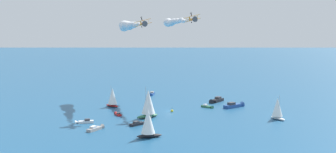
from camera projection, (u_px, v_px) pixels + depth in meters
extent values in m
plane|color=#1E517A|center=(168.00, 111.00, 161.32)|extent=(2000.00, 2000.00, 0.00)
cube|color=#9E9993|center=(94.00, 129.00, 128.13)|extent=(5.02, 5.76, 0.93)
cone|color=#9E9993|center=(101.00, 127.00, 131.22)|extent=(2.39, 2.32, 1.86)
cube|color=silver|center=(93.00, 127.00, 127.67)|extent=(2.42, 2.53, 0.70)
ellipsoid|color=white|center=(278.00, 118.00, 144.92)|extent=(4.28, 7.44, 1.01)
cylinder|color=#B2B2B7|center=(279.00, 106.00, 143.95)|extent=(0.14, 0.14, 8.26)
cone|color=white|center=(277.00, 107.00, 144.79)|extent=(5.04, 5.04, 7.02)
cube|color=white|center=(86.00, 122.00, 139.20)|extent=(5.50, 2.36, 0.85)
cone|color=white|center=(77.00, 122.00, 138.35)|extent=(1.57, 1.86, 1.71)
cube|color=#38383D|center=(87.00, 120.00, 139.22)|extent=(2.02, 1.59, 0.64)
cube|color=black|center=(137.00, 124.00, 135.59)|extent=(5.48, 4.80, 0.89)
cone|color=black|center=(144.00, 123.00, 138.00)|extent=(2.21, 2.27, 1.78)
cube|color=#38383D|center=(136.00, 122.00, 135.21)|extent=(2.40, 2.31, 0.67)
cube|color=#33704C|center=(206.00, 106.00, 169.40)|extent=(4.18, 4.96, 0.79)
cone|color=#33704C|center=(212.00, 107.00, 167.21)|extent=(2.03, 1.96, 1.59)
cube|color=silver|center=(206.00, 105.00, 169.59)|extent=(2.04, 2.15, 0.60)
cube|color=#B21E1E|center=(118.00, 115.00, 152.28)|extent=(2.69, 4.58, 0.70)
cone|color=#B21E1E|center=(116.00, 113.00, 154.66)|extent=(1.67, 1.50, 1.39)
cube|color=#38383D|center=(118.00, 113.00, 151.92)|extent=(1.54, 1.80, 0.52)
cube|color=#23478C|center=(232.00, 106.00, 168.73)|extent=(8.94, 6.75, 1.39)
cone|color=#23478C|center=(241.00, 105.00, 171.98)|extent=(3.32, 3.52, 2.79)
cube|color=#38383D|center=(231.00, 104.00, 168.21)|extent=(3.75, 3.45, 1.04)
ellipsoid|color=#B21E1E|center=(112.00, 106.00, 170.90)|extent=(6.56, 6.81, 1.03)
cylinder|color=#B2B2B7|center=(111.00, 95.00, 170.74)|extent=(0.14, 0.14, 8.50)
cone|color=white|center=(112.00, 96.00, 170.21)|extent=(5.74, 5.74, 7.22)
ellipsoid|color=black|center=(149.00, 136.00, 119.42)|extent=(8.23, 3.40, 1.12)
cylinder|color=#B2B2B7|center=(151.00, 119.00, 119.04)|extent=(0.14, 0.14, 9.18)
cone|color=white|center=(148.00, 121.00, 118.81)|extent=(5.00, 5.00, 7.80)
cube|color=#23478C|center=(152.00, 94.00, 205.08)|extent=(3.73, 6.53, 0.99)
cone|color=#23478C|center=(150.00, 95.00, 201.34)|extent=(2.37, 2.11, 1.99)
cube|color=gray|center=(152.00, 92.00, 205.45)|extent=(2.16, 2.55, 0.75)
ellipsoid|color=#33704C|center=(147.00, 116.00, 148.10)|extent=(9.53, 6.90, 1.32)
cylinder|color=#B2B2B7|center=(146.00, 101.00, 147.02)|extent=(0.14, 0.14, 10.85)
cone|color=white|center=(148.00, 102.00, 147.79)|extent=(7.06, 7.06, 9.22)
cube|color=black|center=(217.00, 100.00, 183.88)|extent=(7.61, 7.96, 1.34)
cone|color=black|center=(212.00, 102.00, 179.69)|extent=(3.41, 3.38, 2.67)
cube|color=#38383D|center=(218.00, 98.00, 184.27)|extent=(3.55, 3.60, 1.00)
sphere|color=yellow|center=(172.00, 111.00, 159.59)|extent=(1.10, 1.10, 1.10)
cylinder|color=black|center=(172.00, 108.00, 159.47)|extent=(0.08, 0.08, 1.00)
cylinder|color=orange|center=(192.00, 20.00, 160.31)|extent=(2.08, 6.49, 1.09)
cylinder|color=yellow|center=(195.00, 19.00, 157.55)|extent=(1.30, 0.78, 1.22)
cylinder|color=#4C4C51|center=(195.00, 19.00, 157.15)|extent=(2.77, 0.48, 2.79)
cube|color=orange|center=(193.00, 20.00, 160.07)|extent=(7.13, 2.38, 1.89)
cube|color=orange|center=(192.00, 16.00, 159.78)|extent=(7.13, 2.38, 1.89)
cylinder|color=yellow|center=(198.00, 17.00, 160.57)|extent=(0.50, 0.18, 1.59)
cylinder|color=yellow|center=(194.00, 18.00, 160.16)|extent=(0.50, 0.18, 1.59)
cylinder|color=yellow|center=(190.00, 19.00, 159.70)|extent=(0.50, 0.18, 1.59)
cylinder|color=yellow|center=(187.00, 20.00, 159.28)|extent=(0.50, 0.18, 1.59)
cube|color=orange|center=(190.00, 18.00, 162.92)|extent=(0.56, 1.15, 1.19)
cube|color=orange|center=(190.00, 20.00, 163.02)|extent=(2.55, 1.27, 0.69)
cylinder|color=black|center=(195.00, 21.00, 159.95)|extent=(0.35, 0.63, 0.61)
cylinder|color=black|center=(191.00, 22.00, 159.49)|extent=(0.35, 0.63, 0.61)
cylinder|color=#262628|center=(191.00, 15.00, 159.71)|extent=(0.31, 0.13, 0.89)
cylinder|color=black|center=(192.00, 15.00, 159.73)|extent=(0.33, 0.18, 0.79)
cylinder|color=black|center=(191.00, 15.00, 159.68)|extent=(0.33, 0.18, 0.79)
cube|color=black|center=(191.00, 14.00, 159.59)|extent=(0.48, 0.27, 0.59)
sphere|color=#9E7051|center=(191.00, 13.00, 159.53)|extent=(0.21, 0.21, 0.21)
cylinder|color=black|center=(191.00, 12.00, 159.59)|extent=(0.48, 0.16, 0.48)
cylinder|color=black|center=(190.00, 13.00, 159.45)|extent=(0.26, 0.13, 0.58)
ellipsoid|color=silver|center=(188.00, 19.00, 164.82)|extent=(1.76, 2.18, 1.34)
ellipsoid|color=silver|center=(186.00, 21.00, 167.87)|extent=(2.09, 2.33, 1.62)
ellipsoid|color=silver|center=(184.00, 21.00, 170.79)|extent=(2.70, 3.41, 2.04)
ellipsoid|color=silver|center=(181.00, 20.00, 173.67)|extent=(3.16, 3.50, 2.46)
ellipsoid|color=silver|center=(179.00, 21.00, 176.67)|extent=(3.44, 4.34, 2.60)
ellipsoid|color=silver|center=(177.00, 21.00, 179.63)|extent=(3.98, 4.17, 3.13)
ellipsoid|color=silver|center=(174.00, 21.00, 182.44)|extent=(4.31, 4.45, 3.40)
ellipsoid|color=silver|center=(173.00, 22.00, 185.57)|extent=(4.87, 5.47, 3.77)
ellipsoid|color=silver|center=(171.00, 23.00, 188.50)|extent=(5.42, 5.82, 4.24)
ellipsoid|color=silver|center=(168.00, 22.00, 191.25)|extent=(6.20, 8.03, 4.65)
ellipsoid|color=silver|center=(168.00, 23.00, 194.55)|extent=(6.51, 7.03, 5.09)
cylinder|color=orange|center=(143.00, 24.00, 154.89)|extent=(2.08, 6.49, 1.09)
cylinder|color=yellow|center=(144.00, 24.00, 152.14)|extent=(1.30, 0.78, 1.22)
cylinder|color=#4C4C51|center=(145.00, 24.00, 151.74)|extent=(2.77, 0.48, 2.79)
cube|color=orange|center=(143.00, 25.00, 154.66)|extent=(7.13, 2.38, 1.89)
cube|color=orange|center=(142.00, 21.00, 154.37)|extent=(7.13, 2.38, 1.89)
cylinder|color=yellow|center=(149.00, 21.00, 155.16)|extent=(0.50, 0.18, 1.59)
cylinder|color=yellow|center=(145.00, 22.00, 154.74)|extent=(0.50, 0.18, 1.59)
cylinder|color=yellow|center=(141.00, 23.00, 154.28)|extent=(0.50, 0.18, 1.59)
cylinder|color=yellow|center=(137.00, 24.00, 153.87)|extent=(0.50, 0.18, 1.59)
cube|color=orange|center=(141.00, 23.00, 157.51)|extent=(0.56, 1.15, 1.19)
cube|color=orange|center=(141.00, 24.00, 157.60)|extent=(2.55, 1.27, 0.69)
cylinder|color=black|center=(146.00, 26.00, 154.54)|extent=(0.35, 0.63, 0.61)
cylinder|color=black|center=(142.00, 27.00, 154.08)|extent=(0.35, 0.63, 0.61)
cylinder|color=#262628|center=(142.00, 20.00, 154.29)|extent=(0.31, 0.13, 0.89)
cylinder|color=black|center=(142.00, 20.00, 154.32)|extent=(0.33, 0.18, 0.79)
cylinder|color=black|center=(142.00, 20.00, 154.27)|extent=(0.33, 0.18, 0.79)
cube|color=black|center=(141.00, 18.00, 154.18)|extent=(0.48, 0.27, 0.59)
sphere|color=#9E7051|center=(141.00, 17.00, 154.12)|extent=(0.21, 0.21, 0.21)
cylinder|color=black|center=(142.00, 17.00, 154.18)|extent=(0.48, 0.16, 0.48)
cylinder|color=black|center=(141.00, 17.00, 154.03)|extent=(0.26, 0.13, 0.58)
ellipsoid|color=silver|center=(141.00, 24.00, 159.53)|extent=(1.43, 1.60, 1.11)
ellipsoid|color=silver|center=(139.00, 24.00, 162.36)|extent=(2.22, 2.54, 1.72)
ellipsoid|color=silver|center=(136.00, 25.00, 165.21)|extent=(2.66, 2.73, 2.10)
ellipsoid|color=silver|center=(135.00, 26.00, 168.22)|extent=(3.00, 3.21, 2.35)
ellipsoid|color=silver|center=(135.00, 24.00, 171.27)|extent=(3.39, 4.20, 2.57)
ellipsoid|color=silver|center=(133.00, 25.00, 174.19)|extent=(4.17, 4.90, 3.20)
ellipsoid|color=silver|center=(131.00, 25.00, 177.06)|extent=(4.69, 5.63, 3.58)
ellipsoid|color=silver|center=(131.00, 26.00, 180.29)|extent=(4.73, 5.01, 3.72)
ellipsoid|color=silver|center=(130.00, 27.00, 183.22)|extent=(5.33, 5.95, 4.14)
ellipsoid|color=silver|center=(128.00, 25.00, 186.00)|extent=(6.08, 7.19, 4.66)
ellipsoid|color=silver|center=(126.00, 25.00, 188.92)|extent=(6.24, 6.38, 4.94)
ellipsoid|color=silver|center=(124.00, 27.00, 191.87)|extent=(6.70, 6.96, 5.28)
ellipsoid|color=silver|center=(124.00, 25.00, 194.83)|extent=(7.30, 8.01, 5.69)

